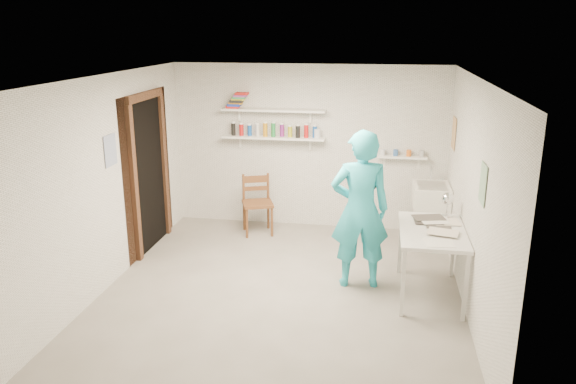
% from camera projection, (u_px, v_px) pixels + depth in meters
% --- Properties ---
extents(floor, '(4.00, 4.50, 0.02)m').
position_uv_depth(floor, '(282.00, 290.00, 6.45)').
color(floor, slate).
rests_on(floor, ground).
extents(ceiling, '(4.00, 4.50, 0.02)m').
position_uv_depth(ceiling, '(282.00, 76.00, 5.76)').
color(ceiling, silver).
rests_on(ceiling, wall_back).
extents(wall_back, '(4.00, 0.02, 2.40)m').
position_uv_depth(wall_back, '(309.00, 147.00, 8.24)').
color(wall_back, silver).
rests_on(wall_back, ground).
extents(wall_front, '(4.00, 0.02, 2.40)m').
position_uv_depth(wall_front, '(227.00, 276.00, 3.97)').
color(wall_front, silver).
rests_on(wall_front, ground).
extents(wall_left, '(0.02, 4.50, 2.40)m').
position_uv_depth(wall_left, '(109.00, 181.00, 6.42)').
color(wall_left, silver).
rests_on(wall_left, ground).
extents(wall_right, '(0.02, 4.50, 2.40)m').
position_uv_depth(wall_right, '(473.00, 198.00, 5.79)').
color(wall_right, silver).
rests_on(wall_right, ground).
extents(doorway_recess, '(0.02, 0.90, 2.00)m').
position_uv_depth(doorway_recess, '(149.00, 175.00, 7.47)').
color(doorway_recess, black).
rests_on(doorway_recess, wall_left).
extents(corridor_box, '(1.40, 1.50, 2.10)m').
position_uv_depth(corridor_box, '(99.00, 169.00, 7.57)').
color(corridor_box, brown).
rests_on(corridor_box, ground).
extents(door_lintel, '(0.06, 1.05, 0.10)m').
position_uv_depth(door_lintel, '(144.00, 96.00, 7.17)').
color(door_lintel, brown).
rests_on(door_lintel, wall_left).
extents(door_jamb_near, '(0.06, 0.10, 2.00)m').
position_uv_depth(door_jamb_near, '(134.00, 185.00, 6.99)').
color(door_jamb_near, brown).
rests_on(door_jamb_near, ground).
extents(door_jamb_far, '(0.06, 0.10, 2.00)m').
position_uv_depth(door_jamb_far, '(164.00, 166.00, 7.94)').
color(door_jamb_far, brown).
rests_on(door_jamb_far, ground).
extents(shelf_lower, '(1.50, 0.22, 0.03)m').
position_uv_depth(shelf_lower, '(274.00, 138.00, 8.16)').
color(shelf_lower, white).
rests_on(shelf_lower, wall_back).
extents(shelf_upper, '(1.50, 0.22, 0.03)m').
position_uv_depth(shelf_upper, '(273.00, 110.00, 8.04)').
color(shelf_upper, white).
rests_on(shelf_upper, wall_back).
extents(ledge_shelf, '(0.70, 0.14, 0.03)m').
position_uv_depth(ledge_shelf, '(402.00, 157.00, 7.97)').
color(ledge_shelf, white).
rests_on(ledge_shelf, wall_back).
extents(poster_left, '(0.01, 0.28, 0.36)m').
position_uv_depth(poster_left, '(110.00, 150.00, 6.37)').
color(poster_left, '#334C7F').
rests_on(poster_left, wall_left).
extents(poster_right_a, '(0.01, 0.34, 0.42)m').
position_uv_depth(poster_right_a, '(454.00, 133.00, 7.40)').
color(poster_right_a, '#995933').
rests_on(poster_right_a, wall_right).
extents(poster_right_b, '(0.01, 0.30, 0.38)m').
position_uv_depth(poster_right_b, '(483.00, 184.00, 5.19)').
color(poster_right_b, '#3F724C').
rests_on(poster_right_b, wall_right).
extents(belfast_sink, '(0.48, 0.60, 0.30)m').
position_uv_depth(belfast_sink, '(431.00, 196.00, 7.58)').
color(belfast_sink, white).
rests_on(belfast_sink, wall_right).
extents(man, '(0.73, 0.55, 1.83)m').
position_uv_depth(man, '(360.00, 210.00, 6.32)').
color(man, '#29BBD1').
rests_on(man, ground).
extents(wall_clock, '(0.33, 0.09, 0.33)m').
position_uv_depth(wall_clock, '(365.00, 179.00, 6.43)').
color(wall_clock, beige).
rests_on(wall_clock, man).
extents(wooden_chair, '(0.53, 0.52, 0.90)m').
position_uv_depth(wooden_chair, '(258.00, 204.00, 8.08)').
color(wooden_chair, brown).
rests_on(wooden_chair, ground).
extents(work_table, '(0.70, 1.17, 0.78)m').
position_uv_depth(work_table, '(430.00, 262.00, 6.21)').
color(work_table, silver).
rests_on(work_table, ground).
extents(desk_lamp, '(0.15, 0.15, 0.15)m').
position_uv_depth(desk_lamp, '(448.00, 199.00, 6.45)').
color(desk_lamp, white).
rests_on(desk_lamp, work_table).
extents(spray_cans, '(1.34, 0.06, 0.17)m').
position_uv_depth(spray_cans, '(274.00, 131.00, 8.13)').
color(spray_cans, black).
rests_on(spray_cans, shelf_lower).
extents(book_stack, '(0.32, 0.14, 0.22)m').
position_uv_depth(book_stack, '(237.00, 100.00, 8.09)').
color(book_stack, red).
rests_on(book_stack, shelf_upper).
extents(ledge_pots, '(0.48, 0.07, 0.09)m').
position_uv_depth(ledge_pots, '(402.00, 153.00, 7.95)').
color(ledge_pots, silver).
rests_on(ledge_pots, ledge_shelf).
extents(papers, '(0.30, 0.22, 0.03)m').
position_uv_depth(papers, '(433.00, 228.00, 6.10)').
color(papers, silver).
rests_on(papers, work_table).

